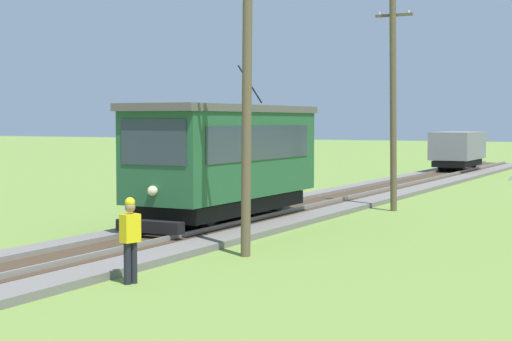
{
  "coord_description": "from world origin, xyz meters",
  "views": [
    {
      "loc": [
        12.78,
        -3.68,
        3.35
      ],
      "look_at": [
        0.61,
        19.81,
        1.76
      ],
      "focal_mm": 58.51,
      "sensor_mm": 36.0,
      "label": 1
    }
  ],
  "objects_px": {
    "freight_car": "(458,149)",
    "red_tram": "(226,157)",
    "utility_pole_mid": "(393,98)",
    "utility_pole_near_tram": "(247,87)",
    "track_worker": "(130,236)"
  },
  "relations": [
    {
      "from": "red_tram",
      "to": "freight_car",
      "type": "bearing_deg",
      "value": 90.01
    },
    {
      "from": "freight_car",
      "to": "utility_pole_mid",
      "type": "relative_size",
      "value": 0.64
    },
    {
      "from": "freight_car",
      "to": "track_worker",
      "type": "height_order",
      "value": "freight_car"
    },
    {
      "from": "utility_pole_near_tram",
      "to": "track_worker",
      "type": "distance_m",
      "value": 5.3
    },
    {
      "from": "utility_pole_near_tram",
      "to": "utility_pole_mid",
      "type": "distance_m",
      "value": 11.4
    },
    {
      "from": "utility_pole_mid",
      "to": "track_worker",
      "type": "xyz_separation_m",
      "value": [
        -0.46,
        -15.62,
        -3.19
      ]
    },
    {
      "from": "red_tram",
      "to": "freight_car",
      "type": "distance_m",
      "value": 29.57
    },
    {
      "from": "red_tram",
      "to": "freight_car",
      "type": "relative_size",
      "value": 1.64
    },
    {
      "from": "freight_car",
      "to": "red_tram",
      "type": "bearing_deg",
      "value": -89.99
    },
    {
      "from": "red_tram",
      "to": "utility_pole_mid",
      "type": "distance_m",
      "value": 7.77
    },
    {
      "from": "utility_pole_near_tram",
      "to": "track_worker",
      "type": "bearing_deg",
      "value": -96.22
    },
    {
      "from": "red_tram",
      "to": "utility_pole_near_tram",
      "type": "distance_m",
      "value": 5.92
    },
    {
      "from": "utility_pole_near_tram",
      "to": "red_tram",
      "type": "bearing_deg",
      "value": 124.69
    },
    {
      "from": "red_tram",
      "to": "utility_pole_near_tram",
      "type": "xyz_separation_m",
      "value": [
        3.18,
        -4.59,
        1.97
      ]
    },
    {
      "from": "utility_pole_mid",
      "to": "utility_pole_near_tram",
      "type": "bearing_deg",
      "value": -90.0
    }
  ]
}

